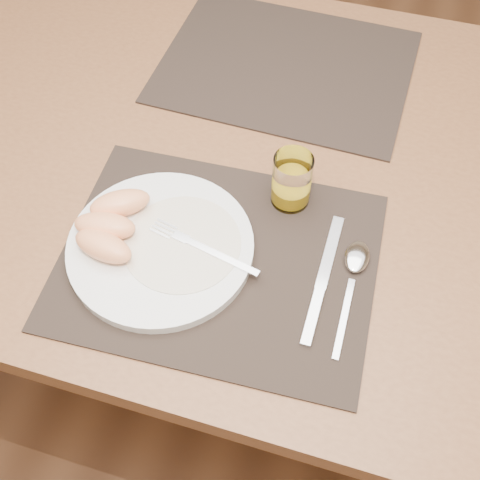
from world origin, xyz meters
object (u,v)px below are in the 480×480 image
at_px(table, 259,186).
at_px(placemat_far, 286,66).
at_px(fork, 195,244).
at_px(spoon, 355,265).
at_px(placemat_near, 218,260).
at_px(knife, 320,289).
at_px(plate, 161,247).
at_px(juice_glass, 292,182).

bearing_deg(table, placemat_far, 93.30).
bearing_deg(placemat_far, table, -86.70).
height_order(fork, spoon, fork).
xyz_separation_m(placemat_near, knife, (0.15, -0.01, 0.00)).
distance_m(fork, spoon, 0.23).
xyz_separation_m(plate, fork, (0.05, 0.01, 0.01)).
bearing_deg(table, spoon, -43.32).
xyz_separation_m(table, fork, (-0.04, -0.22, 0.11)).
height_order(knife, spoon, spoon).
xyz_separation_m(placemat_far, spoon, (0.20, -0.40, 0.01)).
bearing_deg(fork, plate, -165.55).
height_order(table, plate, plate).
bearing_deg(juice_glass, table, 130.04).
xyz_separation_m(placemat_far, fork, (-0.03, -0.44, 0.02)).
height_order(table, knife, knife).
bearing_deg(plate, spoon, 10.42).
distance_m(placemat_near, juice_glass, 0.16).
height_order(placemat_far, spoon, spoon).
bearing_deg(plate, knife, 0.30).
bearing_deg(knife, juice_glass, 118.74).
height_order(placemat_far, plate, plate).
bearing_deg(placemat_near, table, 89.39).
bearing_deg(juice_glass, fork, -129.04).
xyz_separation_m(plate, knife, (0.24, 0.00, -0.01)).
bearing_deg(fork, placemat_far, 86.68).
bearing_deg(table, plate, -110.81).
relative_size(placemat_near, placemat_far, 1.00).
height_order(placemat_near, placemat_far, same).
distance_m(placemat_far, fork, 0.44).
height_order(spoon, juice_glass, juice_glass).
bearing_deg(knife, placemat_near, 177.21).
height_order(plate, knife, plate).
bearing_deg(placemat_near, juice_glass, 62.20).
xyz_separation_m(table, plate, (-0.09, -0.23, 0.10)).
relative_size(table, placemat_far, 3.11).
xyz_separation_m(fork, juice_glass, (0.11, 0.13, 0.02)).
distance_m(table, fork, 0.24).
height_order(table, juice_glass, juice_glass).
bearing_deg(spoon, fork, -170.47).
height_order(table, placemat_far, placemat_far).
xyz_separation_m(knife, spoon, (0.04, 0.05, 0.00)).
bearing_deg(knife, fork, 176.52).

